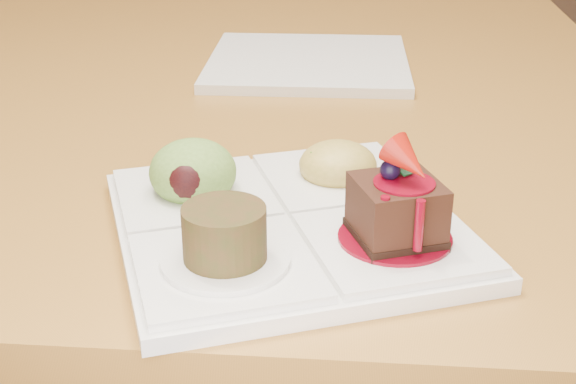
{
  "coord_description": "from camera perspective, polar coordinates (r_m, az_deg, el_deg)",
  "views": [
    {
      "loc": [
        0.17,
        -1.27,
        1.03
      ],
      "look_at": [
        0.12,
        -0.75,
        0.79
      ],
      "focal_mm": 50.0,
      "sensor_mm": 36.0,
      "label": 1
    }
  ],
  "objects": [
    {
      "name": "second_plate",
      "position": [
        1.01,
        1.45,
        9.2
      ],
      "size": [
        0.25,
        0.25,
        0.01
      ],
      "primitive_type": "cube",
      "rotation": [
        0.0,
        0.0,
        0.02
      ],
      "color": "white",
      "rests_on": "dining_table"
    },
    {
      "name": "sampler_plate",
      "position": [
        0.59,
        -0.27,
        -1.27
      ],
      "size": [
        0.31,
        0.31,
        0.1
      ],
      "rotation": [
        0.0,
        0.0,
        0.36
      ],
      "color": "white",
      "rests_on": "dining_table"
    },
    {
      "name": "dining_table",
      "position": [
        1.33,
        -2.55,
        9.75
      ],
      "size": [
        1.0,
        1.8,
        0.75
      ],
      "color": "#9B6828",
      "rests_on": "ground"
    }
  ]
}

